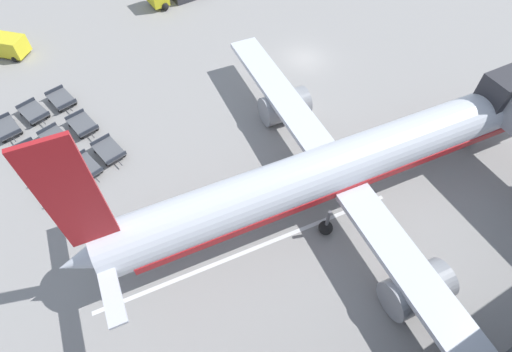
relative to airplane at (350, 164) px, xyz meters
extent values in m
plane|color=gray|center=(-15.54, 7.03, -3.28)|extent=(500.00, 500.00, 0.00)
cube|color=#2D2D33|center=(1.40, 13.55, 1.73)|extent=(2.63, 4.19, 3.58)
cylinder|color=silver|center=(0.06, 0.61, 0.24)|extent=(7.30, 37.33, 3.50)
cone|color=silver|center=(-1.85, -17.87, 0.24)|extent=(3.74, 4.52, 3.33)
cube|color=red|center=(-1.78, -17.22, 5.97)|extent=(0.55, 2.64, 7.96)
cube|color=silver|center=(-1.79, -17.37, 0.77)|extent=(9.97, 2.03, 0.24)
cube|color=silver|center=(-0.09, -0.87, -0.55)|extent=(35.49, 6.17, 0.44)
cylinder|color=gray|center=(9.09, -1.41, -1.93)|extent=(3.00, 4.38, 2.59)
cylinder|color=gray|center=(-9.19, 0.47, -1.93)|extent=(3.00, 4.38, 2.59)
cube|color=red|center=(0.06, 0.61, -0.37)|extent=(6.99, 33.64, 0.63)
cylinder|color=#56565B|center=(1.25, 12.07, -1.69)|extent=(0.24, 0.24, 2.12)
sphere|color=black|center=(1.25, 12.07, -2.75)|extent=(1.05, 1.05, 1.05)
cylinder|color=#56565B|center=(2.32, -3.36, -1.69)|extent=(0.24, 0.24, 2.12)
sphere|color=black|center=(2.32, -3.36, -2.75)|extent=(1.05, 1.05, 1.05)
cylinder|color=#56565B|center=(-2.96, -2.81, -1.69)|extent=(0.24, 0.24, 2.12)
sphere|color=black|center=(-2.96, -2.81, -2.75)|extent=(1.05, 1.05, 1.05)
sphere|color=black|center=(-31.69, -1.90, -2.83)|extent=(0.90, 0.90, 0.90)
cube|color=yellow|center=(-31.76, -19.49, -2.11)|extent=(4.53, 4.61, 1.80)
cube|color=#1E232D|center=(-30.29, -17.95, -1.79)|extent=(1.35, 1.29, 0.63)
sphere|color=black|center=(-30.06, -19.16, -2.98)|extent=(0.60, 0.60, 0.60)
sphere|color=black|center=(-31.51, -17.78, -2.98)|extent=(0.60, 0.60, 0.60)
sphere|color=black|center=(-33.46, -19.83, -2.98)|extent=(0.60, 0.60, 0.60)
cube|color=#515459|center=(-19.72, -21.50, -2.73)|extent=(3.09, 2.31, 0.10)
cube|color=#2D333D|center=(-18.40, -21.22, -2.52)|extent=(0.44, 1.77, 0.32)
cube|color=#333338|center=(-18.02, -21.14, -2.85)|extent=(0.70, 0.20, 0.06)
sphere|color=black|center=(-18.62, -22.04, -3.10)|extent=(0.36, 0.36, 0.36)
sphere|color=black|center=(-18.92, -20.56, -3.10)|extent=(0.36, 0.36, 0.36)
sphere|color=black|center=(-20.83, -20.95, -3.10)|extent=(0.36, 0.36, 0.36)
cube|color=#515459|center=(-15.56, -20.36, -2.73)|extent=(3.08, 2.30, 0.10)
cube|color=#2D333D|center=(-14.23, -20.10, -2.52)|extent=(0.43, 1.77, 0.32)
cube|color=#2D333D|center=(-16.88, -20.63, -2.52)|extent=(0.43, 1.77, 0.32)
cube|color=#333338|center=(-13.85, -20.02, -2.85)|extent=(0.70, 0.20, 0.06)
sphere|color=black|center=(-14.45, -20.92, -3.10)|extent=(0.36, 0.36, 0.36)
sphere|color=black|center=(-14.75, -19.43, -3.10)|extent=(0.36, 0.36, 0.36)
sphere|color=black|center=(-16.36, -21.30, -3.10)|extent=(0.36, 0.36, 0.36)
sphere|color=black|center=(-16.66, -19.81, -3.10)|extent=(0.36, 0.36, 0.36)
cube|color=#515459|center=(-11.22, -19.44, -2.73)|extent=(3.13, 2.41, 0.10)
cube|color=#2D333D|center=(-9.91, -19.11, -2.52)|extent=(0.51, 1.75, 0.32)
cube|color=#2D333D|center=(-12.53, -19.77, -2.52)|extent=(0.51, 1.75, 0.32)
cube|color=#333338|center=(-9.53, -19.01, -2.85)|extent=(0.69, 0.23, 0.06)
sphere|color=black|center=(-10.09, -19.94, -3.10)|extent=(0.36, 0.36, 0.36)
sphere|color=black|center=(-10.46, -18.46, -3.10)|extent=(0.36, 0.36, 0.36)
sphere|color=black|center=(-11.98, -20.41, -3.10)|extent=(0.36, 0.36, 0.36)
sphere|color=black|center=(-12.35, -18.94, -3.10)|extent=(0.36, 0.36, 0.36)
cube|color=#515459|center=(-20.60, -19.03, -2.73)|extent=(3.18, 2.51, 0.10)
cube|color=#2D333D|center=(-19.31, -18.64, -2.52)|extent=(0.59, 1.74, 0.32)
cube|color=#2D333D|center=(-21.90, -19.41, -2.52)|extent=(0.59, 1.74, 0.32)
cube|color=#333338|center=(-18.94, -18.53, -2.85)|extent=(0.69, 0.26, 0.06)
sphere|color=black|center=(-19.45, -19.48, -3.10)|extent=(0.36, 0.36, 0.36)
sphere|color=black|center=(-19.89, -18.02, -3.10)|extent=(0.36, 0.36, 0.36)
sphere|color=black|center=(-21.32, -20.03, -3.10)|extent=(0.36, 0.36, 0.36)
sphere|color=black|center=(-21.75, -18.58, -3.10)|extent=(0.36, 0.36, 0.36)
cube|color=#515459|center=(-16.31, -18.09, -2.73)|extent=(3.16, 2.47, 0.10)
cube|color=#2D333D|center=(-15.01, -17.72, -2.52)|extent=(0.56, 1.74, 0.32)
cube|color=#2D333D|center=(-17.61, -18.45, -2.52)|extent=(0.56, 1.74, 0.32)
cube|color=#333338|center=(-14.64, -17.62, -2.85)|extent=(0.69, 0.25, 0.06)
sphere|color=black|center=(-15.17, -18.55, -3.10)|extent=(0.36, 0.36, 0.36)
sphere|color=black|center=(-15.58, -17.09, -3.10)|extent=(0.36, 0.36, 0.36)
sphere|color=black|center=(-17.05, -19.08, -3.10)|extent=(0.36, 0.36, 0.36)
sphere|color=black|center=(-17.46, -17.62, -3.10)|extent=(0.36, 0.36, 0.36)
cube|color=#515459|center=(-11.93, -16.74, -2.73)|extent=(3.15, 2.46, 0.10)
cube|color=#2D333D|center=(-10.63, -16.39, -2.52)|extent=(0.55, 1.74, 0.32)
cube|color=#2D333D|center=(-13.24, -17.10, -2.52)|extent=(0.55, 1.74, 0.32)
cube|color=#333338|center=(-10.26, -16.29, -2.85)|extent=(0.69, 0.24, 0.06)
sphere|color=black|center=(-10.80, -17.22, -3.10)|extent=(0.36, 0.36, 0.36)
sphere|color=black|center=(-11.20, -15.76, -3.10)|extent=(0.36, 0.36, 0.36)
sphere|color=black|center=(-12.67, -17.73, -3.10)|extent=(0.36, 0.36, 0.36)
sphere|color=black|center=(-13.07, -16.27, -3.10)|extent=(0.36, 0.36, 0.36)
cube|color=#515459|center=(-21.14, -16.43, -2.73)|extent=(3.11, 2.37, 0.10)
cube|color=#2D333D|center=(-19.82, -16.13, -2.52)|extent=(0.48, 1.76, 0.32)
cube|color=#2D333D|center=(-22.46, -16.74, -2.52)|extent=(0.48, 1.76, 0.32)
cube|color=#333338|center=(-19.44, -16.04, -2.85)|extent=(0.70, 0.22, 0.06)
sphere|color=black|center=(-20.02, -16.95, -3.10)|extent=(0.36, 0.36, 0.36)
sphere|color=black|center=(-20.36, -15.47, -3.10)|extent=(0.36, 0.36, 0.36)
sphere|color=black|center=(-21.92, -17.39, -3.10)|extent=(0.36, 0.36, 0.36)
sphere|color=black|center=(-22.26, -15.91, -3.10)|extent=(0.36, 0.36, 0.36)
cube|color=#515459|center=(-16.86, -15.63, -2.73)|extent=(3.09, 2.33, 0.10)
cube|color=#2D333D|center=(-15.53, -15.35, -2.52)|extent=(0.45, 1.76, 0.32)
cube|color=#2D333D|center=(-18.18, -15.91, -2.52)|extent=(0.45, 1.76, 0.32)
cube|color=#333338|center=(-15.15, -15.27, -2.85)|extent=(0.70, 0.21, 0.06)
sphere|color=black|center=(-15.74, -16.17, -3.10)|extent=(0.36, 0.36, 0.36)
sphere|color=black|center=(-16.06, -14.68, -3.10)|extent=(0.36, 0.36, 0.36)
sphere|color=black|center=(-17.65, -16.58, -3.10)|extent=(0.36, 0.36, 0.36)
sphere|color=black|center=(-17.97, -15.09, -3.10)|extent=(0.36, 0.36, 0.36)
cube|color=#515459|center=(-12.71, -14.55, -2.73)|extent=(3.10, 2.34, 0.10)
cube|color=#2D333D|center=(-11.39, -14.27, -2.52)|extent=(0.46, 1.76, 0.32)
cube|color=#2D333D|center=(-14.03, -14.84, -2.52)|extent=(0.46, 1.76, 0.32)
cube|color=#333338|center=(-11.00, -14.18, -2.85)|extent=(0.70, 0.21, 0.06)
sphere|color=black|center=(-11.59, -15.09, -3.10)|extent=(0.36, 0.36, 0.36)
sphere|color=black|center=(-11.92, -13.60, -3.10)|extent=(0.36, 0.36, 0.36)
sphere|color=black|center=(-13.50, -15.50, -3.10)|extent=(0.36, 0.36, 0.36)
sphere|color=black|center=(-13.82, -14.02, -3.10)|extent=(0.36, 0.36, 0.36)
cube|color=white|center=(0.92, -8.68, -3.27)|extent=(2.57, 22.03, 0.01)
camera|label=1|loc=(12.45, -14.97, 22.04)|focal=28.00mm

